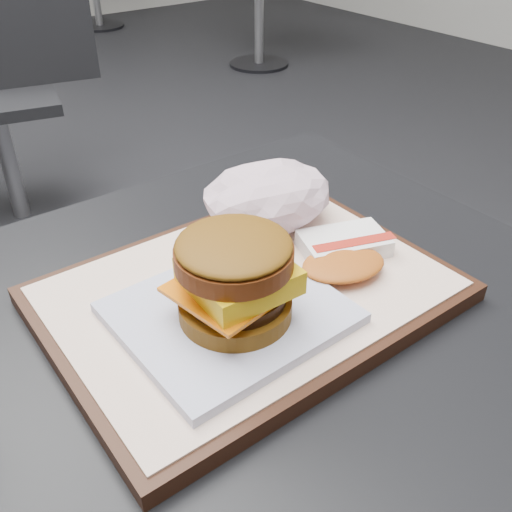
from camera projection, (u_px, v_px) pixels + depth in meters
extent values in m
cube|color=black|center=(200.00, 345.00, 0.55)|extent=(0.80, 0.60, 0.04)
cube|color=black|center=(248.00, 294.00, 0.56)|extent=(0.38, 0.28, 0.02)
cube|color=white|center=(248.00, 286.00, 0.56)|extent=(0.36, 0.26, 0.00)
cube|color=white|center=(229.00, 313.00, 0.52)|extent=(0.19, 0.18, 0.01)
cylinder|color=brown|center=(235.00, 307.00, 0.50)|extent=(0.10, 0.10, 0.02)
cylinder|color=black|center=(237.00, 293.00, 0.49)|extent=(0.09, 0.09, 0.01)
cube|color=orange|center=(230.00, 288.00, 0.49)|extent=(0.10, 0.10, 0.00)
cube|color=yellow|center=(239.00, 275.00, 0.48)|extent=(0.09, 0.09, 0.02)
cylinder|color=#6E300F|center=(234.00, 257.00, 0.47)|extent=(0.10, 0.10, 0.02)
ellipsoid|color=brown|center=(234.00, 245.00, 0.46)|extent=(0.10, 0.10, 0.02)
cube|color=white|center=(344.00, 243.00, 0.60)|extent=(0.10, 0.08, 0.02)
cube|color=#B22317|center=(355.00, 242.00, 0.59)|extent=(0.09, 0.04, 0.00)
ellipsoid|color=orange|center=(343.00, 264.00, 0.57)|extent=(0.10, 0.08, 0.01)
cylinder|color=#A4A4A9|center=(9.00, 163.00, 2.11)|extent=(0.06, 0.06, 0.44)
cube|color=black|center=(32.00, 25.00, 1.95)|extent=(0.40, 0.12, 0.40)
cylinder|color=black|center=(259.00, 64.00, 3.90)|extent=(0.40, 0.40, 0.02)
cylinder|color=#A5A5AA|center=(259.00, 7.00, 3.70)|extent=(0.06, 0.06, 0.70)
cylinder|color=black|center=(100.00, 26.00, 4.82)|extent=(0.40, 0.40, 0.02)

